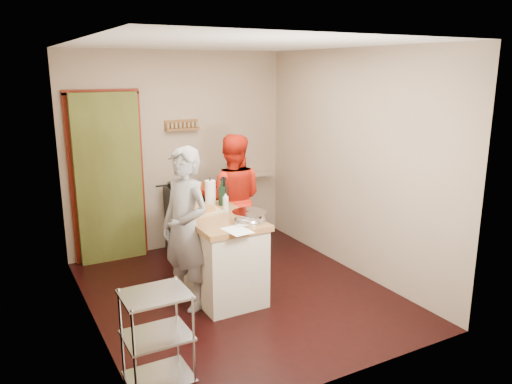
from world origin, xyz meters
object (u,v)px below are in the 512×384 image
island (219,253)px  person_red (233,199)px  wire_shelving (157,337)px  stove (193,219)px  person_stripe (185,229)px

island → person_red: bearing=55.1°
person_red → wire_shelving: bearing=79.2°
island → stove: bearing=80.2°
wire_shelving → person_stripe: (0.69, 1.20, 0.38)m
wire_shelving → person_red: (1.64, 2.07, 0.37)m
island → person_red: size_ratio=0.79×
stove → person_stripe: size_ratio=0.61×
stove → island: size_ratio=0.79×
island → wire_shelving: bearing=-130.2°
wire_shelving → person_stripe: size_ratio=0.49×
wire_shelving → stove: bearing=63.1°
wire_shelving → island: size_ratio=0.63×
stove → person_stripe: person_stripe is taller
stove → island: 1.34m
stove → person_stripe: (-0.64, -1.42, 0.37)m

